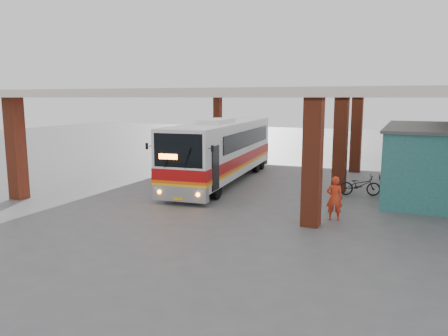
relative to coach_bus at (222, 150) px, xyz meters
name	(u,v)px	position (x,y,z in m)	size (l,w,h in m)	color
ground	(257,199)	(2.99, -3.11, -1.64)	(90.00, 90.00, 0.00)	#515154
brick_columns	(315,140)	(4.42, 1.89, 0.54)	(20.10, 21.60, 4.35)	maroon
canopy_roof	(305,95)	(3.49, 3.39, 2.86)	(21.00, 23.00, 0.30)	silver
shop_building	(447,161)	(10.48, 0.89, -0.08)	(5.20, 8.20, 3.11)	#296761
coach_bus	(222,150)	(0.00, 0.00, 0.00)	(3.41, 11.49, 3.30)	white
motorcycle	(360,185)	(6.99, -0.60, -1.17)	(0.63, 1.80, 0.94)	black
pedestrian	(334,198)	(6.60, -5.10, -0.84)	(0.58, 0.38, 1.59)	red
red_chair	(385,173)	(7.77, 3.95, -1.31)	(0.44, 0.44, 0.71)	#B61B13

